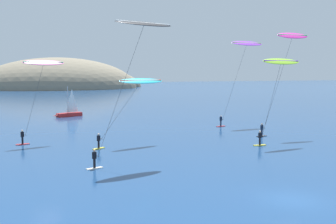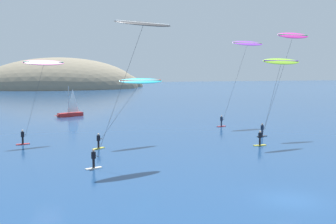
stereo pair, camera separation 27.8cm
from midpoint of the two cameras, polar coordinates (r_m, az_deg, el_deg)
ground_plane at (r=29.29m, az=16.10°, el=-11.38°), size 600.00×600.00×0.00m
headland_island at (r=219.97m, az=-16.98°, el=3.09°), size 117.25×61.61×30.48m
sailboat_near at (r=80.74m, az=-13.50°, el=-0.15°), size 5.81×3.26×5.70m
kitesurfer_purple at (r=67.03m, az=10.30°, el=8.49°), size 8.38×2.21×13.24m
kitesurfer_pink at (r=51.67m, az=-16.90°, el=5.47°), size 6.03×2.58×9.83m
kitesurfer_magenta at (r=57.57m, az=16.02°, el=8.80°), size 7.36×1.40×13.54m
kitesurfer_lime at (r=50.15m, az=14.69°, el=5.77°), size 6.40×1.84×9.99m
kitesurfer_black at (r=39.03m, az=-3.87°, el=10.80°), size 9.00×3.58×13.10m
kitesurfer_cyan at (r=48.57m, az=-4.26°, el=3.58°), size 9.15×3.67×7.69m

